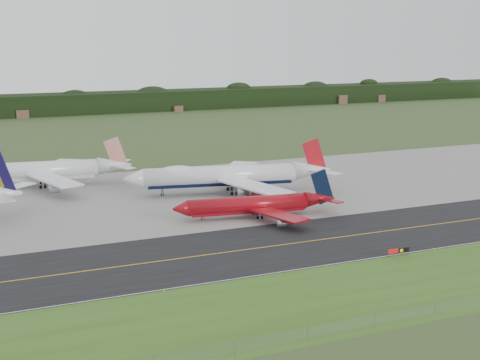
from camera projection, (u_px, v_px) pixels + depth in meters
name	position (u px, v px, depth m)	size (l,w,h in m)	color
ground	(275.00, 240.00, 151.40)	(600.00, 600.00, 0.00)	#2E441F
grass_verge	(361.00, 293.00, 119.91)	(400.00, 30.00, 0.01)	#36581A
taxiway	(283.00, 245.00, 147.80)	(400.00, 32.00, 0.02)	black
apron	(200.00, 192.00, 197.28)	(400.00, 78.00, 0.01)	gray
taxiway_centreline	(283.00, 245.00, 147.80)	(400.00, 0.40, 0.00)	orange
taxiway_edge_line	(318.00, 266.00, 133.85)	(400.00, 0.25, 0.00)	silver
perimeter_fence	(406.00, 315.00, 107.98)	(320.00, 0.10, 320.00)	slate
horizon_treeline	(74.00, 105.00, 396.56)	(700.00, 25.00, 12.00)	black
jet_ba_747	(228.00, 175.00, 195.29)	(61.81, 50.51, 15.61)	white
jet_red_737	(257.00, 205.00, 170.04)	(42.89, 34.64, 11.59)	maroon
jet_star_tail	(42.00, 171.00, 204.04)	(55.18, 45.76, 14.56)	silver
taxiway_sign	(399.00, 251.00, 139.89)	(5.04, 0.50, 1.68)	slate
edge_marker_left	(164.00, 290.00, 120.51)	(0.16, 0.16, 0.50)	yellow
edge_marker_center	(326.00, 266.00, 133.35)	(0.16, 0.16, 0.50)	yellow
edge_marker_right	(434.00, 250.00, 143.63)	(0.16, 0.16, 0.50)	yellow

